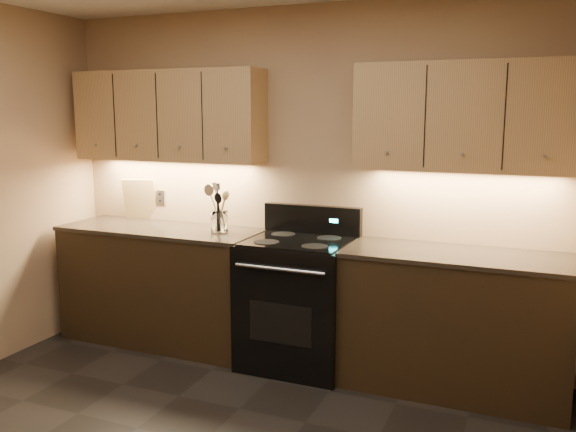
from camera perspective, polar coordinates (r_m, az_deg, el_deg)
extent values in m
cube|color=tan|center=(4.61, 1.56, 3.10)|extent=(4.00, 0.04, 2.60)
cube|color=black|center=(5.02, -11.62, -6.44)|extent=(1.60, 0.60, 0.90)
cube|color=#392F24|center=(4.91, -11.80, -1.23)|extent=(1.62, 0.62, 0.03)
cube|color=black|center=(4.23, 15.27, -9.72)|extent=(1.44, 0.60, 0.90)
cube|color=#392F24|center=(4.10, 15.56, -3.57)|extent=(1.46, 0.62, 0.03)
cube|color=black|center=(4.46, 0.95, -8.19)|extent=(0.76, 0.65, 0.92)
cube|color=black|center=(4.34, 0.97, -2.34)|extent=(0.70, 0.60, 0.01)
cube|color=black|center=(4.58, 2.30, -0.36)|extent=(0.76, 0.07, 0.22)
cube|color=#19E5F2|center=(4.48, 4.29, -0.45)|extent=(0.06, 0.00, 0.03)
cylinder|color=silver|center=(4.06, -0.83, -4.99)|extent=(0.65, 0.02, 0.02)
cube|color=black|center=(4.19, -0.74, -10.06)|extent=(0.46, 0.00, 0.28)
cylinder|color=black|center=(4.27, -2.02, -2.44)|extent=(0.18, 0.18, 0.00)
cylinder|color=black|center=(4.14, 2.51, -2.84)|extent=(0.18, 0.18, 0.00)
cylinder|color=black|center=(4.54, -0.44, -1.70)|extent=(0.18, 0.18, 0.00)
cylinder|color=black|center=(4.41, 3.87, -2.06)|extent=(0.18, 0.18, 0.00)
cube|color=tan|center=(4.95, -11.17, 9.19)|extent=(1.60, 0.30, 0.70)
cube|color=tan|center=(4.14, 16.40, 8.90)|extent=(1.44, 0.30, 0.70)
cube|color=#B2B5BA|center=(5.23, -11.87, 1.71)|extent=(0.08, 0.01, 0.12)
cylinder|color=white|center=(4.64, -6.45, -0.51)|extent=(0.15, 0.15, 0.16)
cylinder|color=white|center=(4.65, -6.43, -1.40)|extent=(0.13, 0.13, 0.02)
cube|color=tan|center=(5.31, -13.72, 1.55)|extent=(0.29, 0.16, 0.35)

